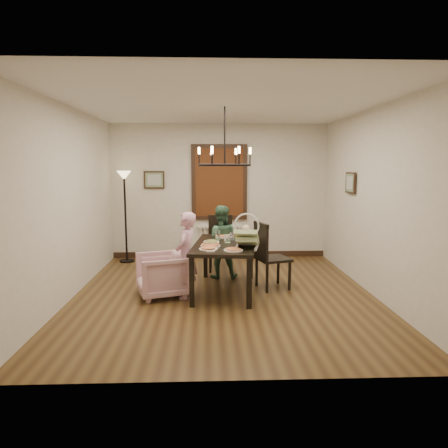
{
  "coord_description": "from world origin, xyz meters",
  "views": [
    {
      "loc": [
        -0.22,
        -5.88,
        1.93
      ],
      "look_at": [
        0.01,
        0.19,
        1.05
      ],
      "focal_mm": 32.0,
      "sensor_mm": 36.0,
      "label": 1
    }
  ],
  "objects": [
    {
      "name": "armchair",
      "position": [
        -0.93,
        -0.06,
        0.32
      ],
      "size": [
        0.89,
        0.87,
        0.64
      ],
      "primitive_type": "imported",
      "rotation": [
        0.0,
        0.0,
        -1.26
      ],
      "color": "#CC9CA7",
      "rests_on": "room_shell"
    },
    {
      "name": "drinking_glass",
      "position": [
        0.17,
        0.29,
        0.82
      ],
      "size": [
        0.06,
        0.06,
        0.13
      ],
      "primitive_type": "cylinder",
      "color": "silver",
      "rests_on": "dining_table"
    },
    {
      "name": "picture_right",
      "position": [
        2.21,
        0.9,
        1.65
      ],
      "size": [
        0.03,
        0.42,
        0.36
      ],
      "primitive_type": "cube",
      "rotation": [
        0.0,
        0.0,
        1.57
      ],
      "color": "black",
      "rests_on": "room_shell"
    },
    {
      "name": "room_shell",
      "position": [
        0.0,
        0.37,
        1.4
      ],
      "size": [
        4.51,
        5.0,
        2.81
      ],
      "color": "brown",
      "rests_on": "ground"
    },
    {
      "name": "window_blinds",
      "position": [
        0.0,
        2.46,
        1.6
      ],
      "size": [
        1.0,
        0.03,
        1.4
      ],
      "primitive_type": "cube",
      "color": "#592611",
      "rests_on": "room_shell"
    },
    {
      "name": "picture_back",
      "position": [
        -1.35,
        2.47,
        1.65
      ],
      "size": [
        0.42,
        0.03,
        0.36
      ],
      "primitive_type": "cube",
      "color": "black",
      "rests_on": "room_shell"
    },
    {
      "name": "seated_man",
      "position": [
        -0.03,
        0.92,
        0.53
      ],
      "size": [
        0.52,
        0.41,
        1.05
      ],
      "primitive_type": "imported",
      "rotation": [
        0.0,
        0.0,
        3.12
      ],
      "color": "#3A6145",
      "rests_on": "room_shell"
    },
    {
      "name": "pizza_platter",
      "position": [
        -0.2,
        -0.1,
        0.78
      ],
      "size": [
        0.3,
        0.3,
        0.04
      ],
      "primitive_type": "cylinder",
      "color": "tan",
      "rests_on": "dining_table"
    },
    {
      "name": "chair_far",
      "position": [
        -0.01,
        1.41,
        0.52
      ],
      "size": [
        0.47,
        0.47,
        1.03
      ],
      "primitive_type": null,
      "rotation": [
        0.0,
        0.0,
        -0.03
      ],
      "color": "black",
      "rests_on": "room_shell"
    },
    {
      "name": "floor_lamp",
      "position": [
        -1.9,
        2.15,
        0.9
      ],
      "size": [
        0.3,
        0.3,
        1.8
      ],
      "primitive_type": null,
      "color": "black",
      "rests_on": "room_shell"
    },
    {
      "name": "baby_bouncer",
      "position": [
        0.33,
        -0.23,
        0.93
      ],
      "size": [
        0.49,
        0.6,
        0.35
      ],
      "primitive_type": null,
      "rotation": [
        0.0,
        0.0,
        -0.2
      ],
      "color": "#BAD492",
      "rests_on": "dining_table"
    },
    {
      "name": "salad_bowl",
      "position": [
        -0.19,
        -0.01,
        0.79
      ],
      "size": [
        0.28,
        0.28,
        0.07
      ],
      "primitive_type": "imported",
      "color": "white",
      "rests_on": "dining_table"
    },
    {
      "name": "chair_right",
      "position": [
        0.79,
        0.27,
        0.54
      ],
      "size": [
        0.59,
        0.59,
        1.08
      ],
      "primitive_type": null,
      "rotation": [
        0.0,
        0.0,
        1.87
      ],
      "color": "black",
      "rests_on": "room_shell"
    },
    {
      "name": "radiator",
      "position": [
        0.0,
        2.48,
        0.35
      ],
      "size": [
        0.92,
        0.12,
        0.62
      ],
      "primitive_type": null,
      "color": "silver",
      "rests_on": "room_shell"
    },
    {
      "name": "dining_table",
      "position": [
        0.02,
        0.14,
        0.67
      ],
      "size": [
        1.09,
        1.71,
        0.76
      ],
      "rotation": [
        0.0,
        0.0,
        -0.12
      ],
      "color": "black",
      "rests_on": "room_shell"
    },
    {
      "name": "chandelier",
      "position": [
        0.02,
        0.14,
        1.95
      ],
      "size": [
        0.8,
        0.8,
        0.04
      ],
      "primitive_type": "torus",
      "color": "black",
      "rests_on": "room_shell"
    },
    {
      "name": "elderly_woman",
      "position": [
        -0.56,
        -0.13,
        0.53
      ],
      "size": [
        0.34,
        0.44,
        1.06
      ],
      "primitive_type": "imported",
      "rotation": [
        0.0,
        0.0,
        -1.83
      ],
      "color": "#D294AF",
      "rests_on": "room_shell"
    }
  ]
}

